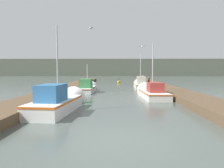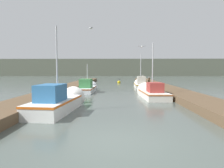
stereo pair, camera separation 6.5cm
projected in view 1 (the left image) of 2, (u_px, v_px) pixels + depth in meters
ground_plane at (117, 142)px, 6.04m from camera, size 200.00×200.00×0.00m
dock_left at (69, 88)px, 22.07m from camera, size 2.34×40.00×0.46m
dock_right at (163, 88)px, 21.89m from camera, size 2.34×40.00×0.46m
distant_shore_ridge at (115, 68)px, 80.06m from camera, size 120.00×16.00×6.26m
fishing_boat_0 at (60, 101)px, 10.89m from camera, size 2.06×5.40×4.91m
fishing_boat_1 at (151, 92)px, 16.27m from camera, size 1.89×5.35×4.83m
fishing_boat_2 at (88, 87)px, 20.55m from camera, size 1.50×5.62×3.23m
fishing_boat_3 at (140, 84)px, 25.32m from camera, size 1.66×5.29×4.60m
mooring_piling_0 at (143, 80)px, 30.99m from camera, size 0.27×0.27×1.38m
mooring_piling_1 at (149, 82)px, 24.33m from camera, size 0.27×0.27×1.34m
channel_buoy at (119, 82)px, 33.57m from camera, size 0.52×0.52×1.02m
seagull_lead at (142, 47)px, 14.64m from camera, size 0.55×0.28×0.12m
seagull_1 at (91, 28)px, 15.51m from camera, size 0.37×0.54×0.12m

